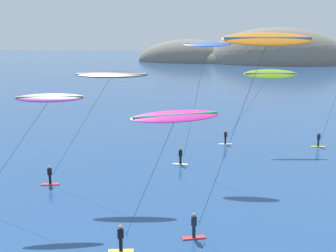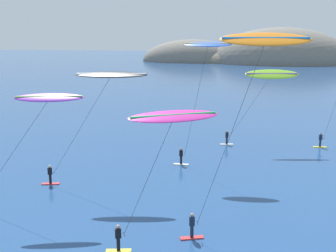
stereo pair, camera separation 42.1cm
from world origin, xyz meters
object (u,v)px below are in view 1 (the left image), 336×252
at_px(kitesurfer_blue, 205,56).
at_px(kitesurfer_lime, 267,78).
at_px(kitesurfer_purple, 43,108).
at_px(kitesurfer_magenta, 172,126).
at_px(kitesurfer_orange, 262,55).
at_px(kitesurfer_black, 106,83).

bearing_deg(kitesurfer_blue, kitesurfer_lime, 56.85).
relative_size(kitesurfer_lime, kitesurfer_purple, 1.02).
height_order(kitesurfer_lime, kitesurfer_magenta, kitesurfer_lime).
distance_m(kitesurfer_purple, kitesurfer_orange, 15.63).
relative_size(kitesurfer_lime, kitesurfer_magenta, 1.06).
distance_m(kitesurfer_blue, kitesurfer_black, 10.19).
bearing_deg(kitesurfer_black, kitesurfer_blue, 43.62).
bearing_deg(kitesurfer_black, kitesurfer_orange, -31.08).
distance_m(kitesurfer_black, kitesurfer_orange, 14.35).
height_order(kitesurfer_purple, kitesurfer_magenta, kitesurfer_purple).
relative_size(kitesurfer_lime, kitesurfer_blue, 0.73).
height_order(kitesurfer_lime, kitesurfer_black, kitesurfer_black).
distance_m(kitesurfer_lime, kitesurfer_blue, 11.57).
height_order(kitesurfer_lime, kitesurfer_purple, kitesurfer_lime).
xyz_separation_m(kitesurfer_blue, kitesurfer_purple, (-10.16, -12.23, -3.19)).
relative_size(kitesurfer_black, kitesurfer_purple, 1.13).
bearing_deg(kitesurfer_magenta, kitesurfer_blue, 89.59).
height_order(kitesurfer_black, kitesurfer_purple, kitesurfer_black).
xyz_separation_m(kitesurfer_black, kitesurfer_orange, (12.07, -7.27, 2.73)).
distance_m(kitesurfer_lime, kitesurfer_orange, 23.87).
height_order(kitesurfer_blue, kitesurfer_orange, kitesurfer_orange).
relative_size(kitesurfer_lime, kitesurfer_black, 0.90).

